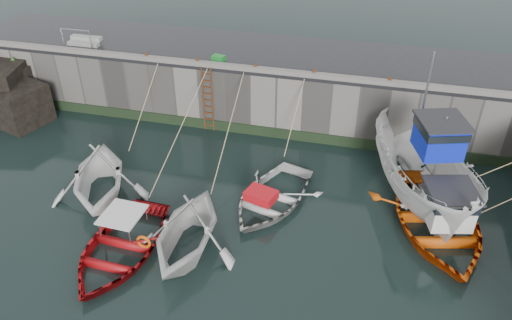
% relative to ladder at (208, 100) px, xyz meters
% --- Properties ---
extents(ground, '(120.00, 120.00, 0.00)m').
position_rel_ladder_xyz_m(ground, '(2.00, -9.91, -1.59)').
color(ground, black).
rests_on(ground, ground).
extents(quay_back, '(30.00, 5.00, 3.00)m').
position_rel_ladder_xyz_m(quay_back, '(2.00, 2.59, -0.09)').
color(quay_back, slate).
rests_on(quay_back, ground).
extents(road_back, '(30.00, 5.00, 0.16)m').
position_rel_ladder_xyz_m(road_back, '(2.00, 2.59, 1.49)').
color(road_back, black).
rests_on(road_back, quay_back).
extents(kerb_back, '(30.00, 0.30, 0.20)m').
position_rel_ladder_xyz_m(kerb_back, '(2.00, 0.24, 1.67)').
color(kerb_back, slate).
rests_on(kerb_back, road_back).
extents(algae_back, '(30.00, 0.08, 0.50)m').
position_rel_ladder_xyz_m(algae_back, '(2.00, 0.05, -1.34)').
color(algae_back, black).
rests_on(algae_back, ground).
extents(ladder, '(0.51, 0.08, 3.20)m').
position_rel_ladder_xyz_m(ladder, '(0.00, 0.00, 0.00)').
color(ladder, '#3F1E0F').
rests_on(ladder, ground).
extents(boat_near_white, '(5.54, 5.88, 2.46)m').
position_rel_ladder_xyz_m(boat_near_white, '(-2.50, -5.92, -1.59)').
color(boat_near_white, white).
rests_on(boat_near_white, ground).
extents(boat_near_white_rope, '(0.04, 4.36, 3.10)m').
position_rel_ladder_xyz_m(boat_near_white_rope, '(-2.50, -1.67, -1.59)').
color(boat_near_white_rope, tan).
rests_on(boat_near_white_rope, ground).
extents(boat_near_blue, '(3.75, 5.10, 1.02)m').
position_rel_ladder_xyz_m(boat_near_blue, '(-0.30, -8.70, -1.59)').
color(boat_near_blue, '#A70E12').
rests_on(boat_near_blue, ground).
extents(boat_near_blue_rope, '(0.04, 6.80, 3.10)m').
position_rel_ladder_xyz_m(boat_near_blue_rope, '(-0.30, -3.06, -1.59)').
color(boat_near_blue_rope, tan).
rests_on(boat_near_blue_rope, ground).
extents(boat_near_blacktrim, '(3.88, 4.48, 2.34)m').
position_rel_ladder_xyz_m(boat_near_blacktrim, '(1.90, -7.94, -1.59)').
color(boat_near_blacktrim, silver).
rests_on(boat_near_blacktrim, ground).
extents(boat_near_blacktrim_rope, '(0.04, 6.10, 3.10)m').
position_rel_ladder_xyz_m(boat_near_blacktrim_rope, '(1.90, -2.68, -1.59)').
color(boat_near_blacktrim_rope, tan).
rests_on(boat_near_blacktrim_rope, ground).
extents(boat_near_navy, '(4.51, 5.42, 0.97)m').
position_rel_ladder_xyz_m(boat_near_navy, '(4.10, -4.71, -1.59)').
color(boat_near_navy, silver).
rests_on(boat_near_navy, ground).
extents(boat_near_navy_rope, '(0.04, 3.47, 3.10)m').
position_rel_ladder_xyz_m(boat_near_navy_rope, '(4.10, -1.06, -1.59)').
color(boat_near_navy_rope, tan).
rests_on(boat_near_navy_rope, ground).
extents(boat_far_white, '(4.95, 8.02, 5.90)m').
position_rel_ladder_xyz_m(boat_far_white, '(9.64, -3.10, -0.38)').
color(boat_far_white, white).
rests_on(boat_far_white, ground).
extents(boat_far_orange, '(5.62, 6.89, 4.25)m').
position_rel_ladder_xyz_m(boat_far_orange, '(10.22, -4.78, -1.19)').
color(boat_far_orange, '#F75F0D').
rests_on(boat_far_orange, ground).
extents(fish_crate, '(0.64, 0.51, 0.27)m').
position_rel_ladder_xyz_m(fish_crate, '(0.31, 0.92, 1.70)').
color(fish_crate, '#178127').
rests_on(fish_crate, road_back).
extents(railing, '(1.60, 1.05, 1.00)m').
position_rel_ladder_xyz_m(railing, '(-6.75, 1.33, 1.77)').
color(railing, '#A5A8AD').
rests_on(railing, road_back).
extents(bollard_a, '(0.18, 0.18, 0.28)m').
position_rel_ladder_xyz_m(bollard_a, '(-3.00, 0.34, 1.71)').
color(bollard_a, '#3F1E0F').
rests_on(bollard_a, road_back).
extents(bollard_b, '(0.18, 0.18, 0.28)m').
position_rel_ladder_xyz_m(bollard_b, '(-0.50, 0.34, 1.71)').
color(bollard_b, '#3F1E0F').
rests_on(bollard_b, road_back).
extents(bollard_c, '(0.18, 0.18, 0.28)m').
position_rel_ladder_xyz_m(bollard_c, '(2.20, 0.34, 1.71)').
color(bollard_c, '#3F1E0F').
rests_on(bollard_c, road_back).
extents(bollard_d, '(0.18, 0.18, 0.28)m').
position_rel_ladder_xyz_m(bollard_d, '(4.80, 0.34, 1.71)').
color(bollard_d, '#3F1E0F').
rests_on(bollard_d, road_back).
extents(bollard_e, '(0.18, 0.18, 0.28)m').
position_rel_ladder_xyz_m(bollard_e, '(8.00, 0.34, 1.71)').
color(bollard_e, '#3F1E0F').
rests_on(bollard_e, road_back).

